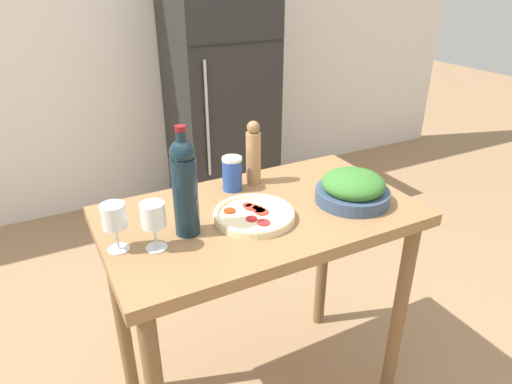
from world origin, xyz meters
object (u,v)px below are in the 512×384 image
(refrigerator, at_px, (220,92))
(wine_bottle, at_px, (185,186))
(wine_glass_near, at_px, (153,217))
(salt_canister, at_px, (232,174))
(pepper_mill, at_px, (253,154))
(homemade_pizza, at_px, (254,215))
(wine_glass_far, at_px, (114,219))
(salad_bowl, at_px, (353,189))

(refrigerator, bearing_deg, wine_bottle, -116.39)
(wine_glass_near, relative_size, salt_canister, 1.17)
(pepper_mill, distance_m, homemade_pizza, 0.32)
(wine_glass_near, bearing_deg, wine_glass_far, 155.98)
(wine_glass_far, xyz_separation_m, salad_bowl, (0.84, -0.08, -0.06))
(wine_glass_near, bearing_deg, wine_bottle, 19.88)
(wine_glass_far, relative_size, homemade_pizza, 0.55)
(refrigerator, height_order, wine_glass_far, refrigerator)
(wine_bottle, bearing_deg, pepper_mill, 33.76)
(pepper_mill, relative_size, homemade_pizza, 0.91)
(refrigerator, distance_m, homemade_pizza, 1.99)
(wine_glass_far, xyz_separation_m, salt_canister, (0.49, 0.22, -0.04))
(wine_bottle, distance_m, salad_bowl, 0.63)
(homemade_pizza, bearing_deg, salt_canister, 82.58)
(wine_glass_near, xyz_separation_m, salad_bowl, (0.74, -0.03, -0.06))
(pepper_mill, height_order, salt_canister, pepper_mill)
(wine_bottle, relative_size, wine_glass_far, 2.33)
(salad_bowl, distance_m, salt_canister, 0.46)
(wine_glass_far, bearing_deg, homemade_pizza, -2.82)
(refrigerator, distance_m, pepper_mill, 1.71)
(refrigerator, height_order, salad_bowl, refrigerator)
(wine_glass_near, xyz_separation_m, wine_glass_far, (-0.11, 0.05, -0.00))
(wine_glass_near, xyz_separation_m, pepper_mill, (0.49, 0.29, 0.01))
(wine_bottle, xyz_separation_m, homemade_pizza, (0.23, -0.02, -0.16))
(homemade_pizza, relative_size, salt_canister, 2.11)
(pepper_mill, height_order, salad_bowl, pepper_mill)
(wine_bottle, relative_size, pepper_mill, 1.42)
(wine_bottle, relative_size, salt_canister, 2.72)
(pepper_mill, xyz_separation_m, homemade_pizza, (-0.13, -0.27, -0.11))
(wine_glass_near, bearing_deg, refrigerator, 61.28)
(homemade_pizza, bearing_deg, wine_bottle, 175.44)
(refrigerator, bearing_deg, salad_bowl, -98.96)
(refrigerator, xyz_separation_m, salad_bowl, (-0.30, -1.92, 0.10))
(pepper_mill, bearing_deg, salt_canister, -169.44)
(wine_glass_far, bearing_deg, refrigerator, 58.25)
(refrigerator, bearing_deg, homemade_pizza, -110.10)
(refrigerator, relative_size, salt_canister, 13.10)
(wine_bottle, distance_m, pepper_mill, 0.45)
(wine_glass_near, relative_size, salad_bowl, 0.57)
(pepper_mill, bearing_deg, wine_glass_far, -157.78)
(wine_glass_far, distance_m, homemade_pizza, 0.47)
(wine_bottle, distance_m, wine_glass_near, 0.14)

